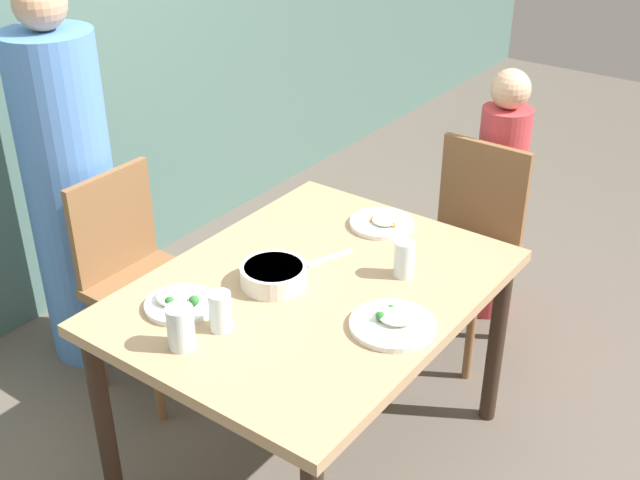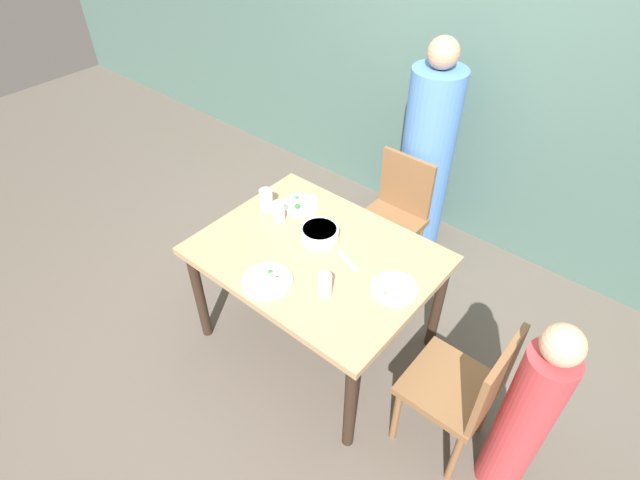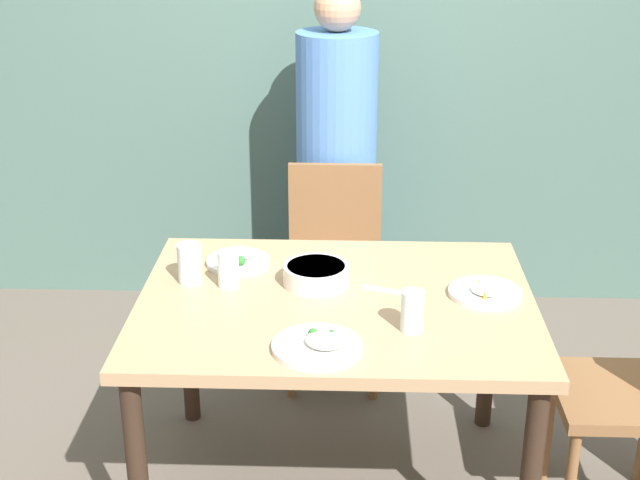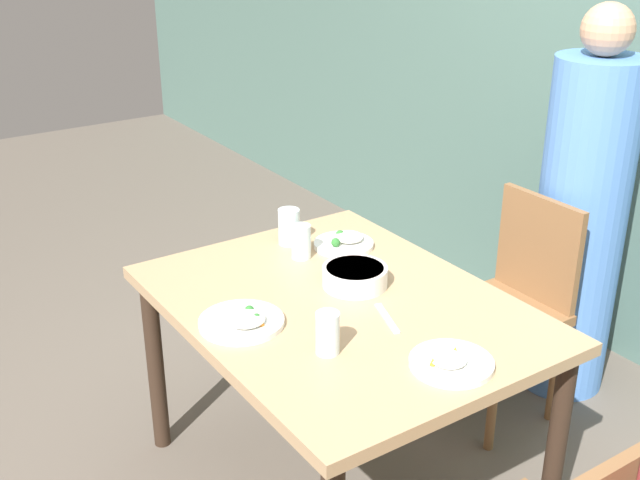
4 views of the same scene
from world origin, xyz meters
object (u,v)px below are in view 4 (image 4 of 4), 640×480
(bowl_curry, at_px, (355,276))
(glass_water_tall, at_px, (328,333))
(person_adult, at_px, (580,224))
(chair_adult_spot, at_px, (512,300))
(plate_rice_adult, at_px, (345,242))

(bowl_curry, height_order, glass_water_tall, glass_water_tall)
(bowl_curry, bearing_deg, person_adult, 87.59)
(chair_adult_spot, height_order, plate_rice_adult, chair_adult_spot)
(bowl_curry, xyz_separation_m, glass_water_tall, (0.29, -0.30, 0.03))
(bowl_curry, bearing_deg, chair_adult_spot, 86.41)
(chair_adult_spot, bearing_deg, plate_rice_adult, -119.63)
(plate_rice_adult, distance_m, glass_water_tall, 0.73)
(chair_adult_spot, distance_m, bowl_curry, 0.76)
(chair_adult_spot, distance_m, plate_rice_adult, 0.69)
(chair_adult_spot, bearing_deg, bowl_curry, -93.59)
(person_adult, distance_m, glass_water_tall, 1.38)
(bowl_curry, bearing_deg, plate_rice_adult, 150.71)
(bowl_curry, bearing_deg, glass_water_tall, -46.45)
(chair_adult_spot, xyz_separation_m, plate_rice_adult, (-0.32, -0.56, 0.26))
(person_adult, bearing_deg, plate_rice_adult, -109.32)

